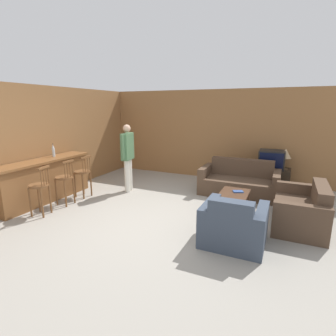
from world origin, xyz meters
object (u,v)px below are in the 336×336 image
(couch_far, at_px, (239,183))
(person_by_window, at_px, (128,154))
(bar_chair_mid, at_px, (65,181))
(book_on_table, at_px, (238,191))
(tv, at_px, (272,159))
(loveseat_right, at_px, (302,211))
(bar_chair_far, at_px, (83,175))
(bottle, at_px, (53,151))
(coffee_table, at_px, (233,197))
(bar_chair_near, at_px, (40,189))
(armchair_near, at_px, (233,226))
(table_lamp, at_px, (286,154))
(tv_unit, at_px, (270,178))

(couch_far, bearing_deg, person_by_window, -160.31)
(bar_chair_mid, bearing_deg, book_on_table, 18.90)
(bar_chair_mid, relative_size, couch_far, 0.54)
(tv, bearing_deg, loveseat_right, -72.83)
(bar_chair_far, relative_size, bottle, 3.24)
(coffee_table, height_order, tv, tv)
(bar_chair_near, xyz_separation_m, bottle, (-0.67, 1.02, 0.57))
(loveseat_right, height_order, bottle, bottle)
(couch_far, distance_m, bottle, 4.54)
(bottle, relative_size, book_on_table, 1.28)
(bar_chair_near, xyz_separation_m, couch_far, (3.36, 2.94, -0.24))
(bar_chair_far, height_order, couch_far, bar_chair_far)
(armchair_near, relative_size, coffee_table, 1.03)
(armchair_near, bearing_deg, bar_chair_mid, 176.86)
(bar_chair_near, distance_m, bottle, 1.34)
(couch_far, height_order, table_lamp, table_lamp)
(bar_chair_near, bearing_deg, tv, 43.40)
(couch_far, bearing_deg, bar_chair_near, -138.83)
(couch_far, relative_size, tv_unit, 1.92)
(bar_chair_mid, bearing_deg, bottle, 150.82)
(coffee_table, distance_m, book_on_table, 0.19)
(couch_far, relative_size, coffee_table, 1.98)
(bar_chair_mid, bearing_deg, person_by_window, 61.15)
(table_lamp, bearing_deg, bottle, -150.89)
(bar_chair_far, distance_m, table_lamp, 5.07)
(loveseat_right, xyz_separation_m, coffee_table, (-1.24, 0.09, 0.05))
(coffee_table, height_order, tv_unit, tv_unit)
(bar_chair_near, distance_m, bar_chair_mid, 0.64)
(tv, height_order, table_lamp, table_lamp)
(tv_unit, height_order, person_by_window, person_by_window)
(bar_chair_mid, bearing_deg, loveseat_right, 11.49)
(bar_chair_near, bearing_deg, table_lamp, 41.27)
(loveseat_right, xyz_separation_m, bottle, (-5.37, -0.58, 0.81))
(loveseat_right, height_order, person_by_window, person_by_window)
(bar_chair_far, xyz_separation_m, book_on_table, (3.52, 0.64, -0.12))
(couch_far, bearing_deg, coffee_table, -85.70)
(armchair_near, height_order, tv, tv)
(bar_chair_far, distance_m, book_on_table, 3.58)
(bar_chair_near, relative_size, coffee_table, 1.07)
(armchair_near, xyz_separation_m, loveseat_right, (1.00, 1.16, -0.01))
(tv_unit, height_order, table_lamp, table_lamp)
(bar_chair_mid, distance_m, armchair_near, 3.71)
(bar_chair_near, height_order, bottle, bottle)
(bar_chair_near, height_order, book_on_table, bar_chair_near)
(tv, bearing_deg, bar_chair_mid, -141.84)
(tv_unit, xyz_separation_m, table_lamp, (0.31, 0.00, 0.67))
(tv, distance_m, person_by_window, 3.73)
(bar_chair_far, relative_size, tv_unit, 1.04)
(bottle, bearing_deg, couch_far, 25.50)
(tv, bearing_deg, armchair_near, -95.42)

